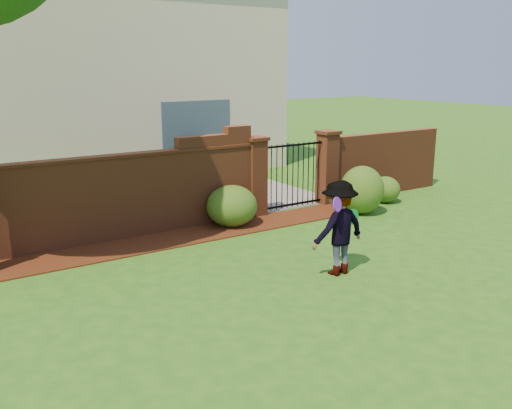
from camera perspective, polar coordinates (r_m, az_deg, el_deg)
ground at (r=8.98m, az=1.24°, el=-8.98°), size 80.00×80.00×0.01m
mulch_bed at (r=11.35m, az=-12.46°, el=-4.20°), size 11.10×1.08×0.03m
brick_wall at (r=11.41m, az=-18.87°, el=0.23°), size 8.70×0.31×2.16m
brick_wall_return at (r=15.86m, az=12.75°, el=4.08°), size 4.00×0.25×1.70m
pillar_left at (r=13.17m, az=-0.06°, el=2.90°), size 0.50×0.50×1.88m
pillar_right at (r=14.48m, az=7.25°, el=3.81°), size 0.50×0.50×1.88m
iron_gate at (r=13.81m, az=3.76°, el=2.97°), size 1.78×0.03×1.60m
driveway at (r=17.27m, az=-4.33°, el=2.34°), size 3.20×8.00×0.01m
house at (r=19.63m, az=-16.95°, el=12.49°), size 12.40×6.40×6.30m
car at (r=16.30m, az=-4.30°, el=4.22°), size 2.51×4.52×1.45m
shrub_left at (r=12.41m, az=-2.47°, el=-0.15°), size 1.13×1.13×0.92m
shrub_middle at (r=13.68m, az=10.70°, el=1.47°), size 1.05×1.05×1.16m
shrub_right at (r=14.95m, az=12.98°, el=1.49°), size 0.77×0.77×0.69m
man at (r=9.58m, az=8.52°, el=-2.42°), size 1.07×0.63×1.63m
frisbee_purple at (r=9.12m, az=8.25°, el=0.02°), size 0.25×0.15×0.24m
frisbee_green at (r=9.72m, az=9.81°, el=-1.23°), size 0.28×0.10×0.27m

